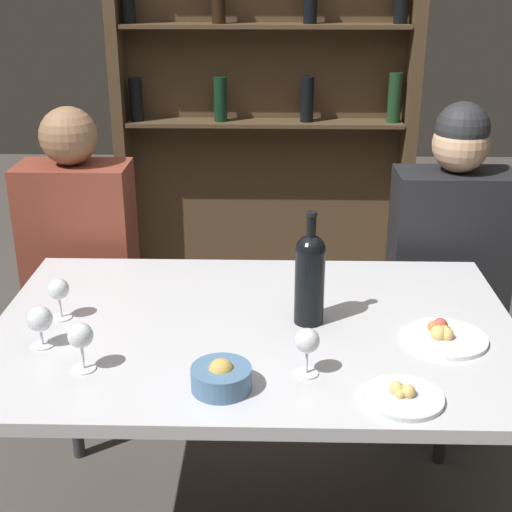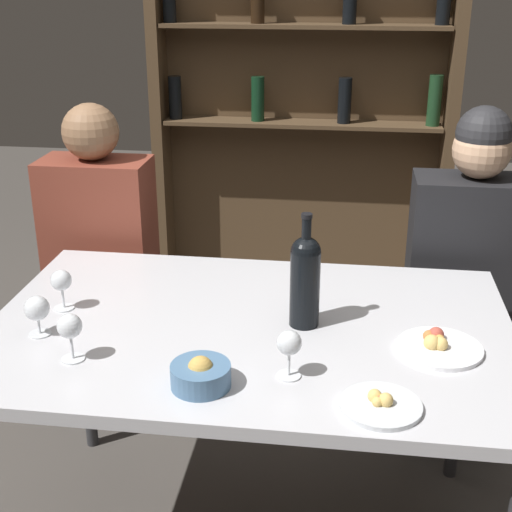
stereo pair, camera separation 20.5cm
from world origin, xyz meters
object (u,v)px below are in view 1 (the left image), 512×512
Objects in this scene: wine_glass_2 at (307,343)px; food_plate_0 at (403,396)px; wine_bottle at (310,275)px; food_plate_1 at (444,336)px; wine_glass_1 at (58,291)px; wine_glass_3 at (81,337)px; seated_person_left at (83,284)px; seated_person_right at (445,283)px; wine_glass_0 at (40,320)px; snack_bowl at (221,377)px.

wine_glass_2 is 0.66× the size of food_plate_0.
wine_bottle is 1.46× the size of food_plate_1.
wine_glass_1 is 0.98× the size of wine_glass_2.
food_plate_1 is (1.06, -0.10, -0.07)m from wine_glass_1.
wine_glass_3 is 0.97m from seated_person_left.
seated_person_right is (1.35, 0.00, 0.02)m from seated_person_left.
wine_glass_0 is 0.93× the size of wine_glass_1.
wine_glass_3 is at bearing -169.29° from food_plate_1.
food_plate_0 is 1.45m from seated_person_left.
snack_bowl is (-0.42, 0.04, 0.02)m from food_plate_0.
wine_glass_1 reaches higher than wine_glass_0.
wine_bottle is at bearing -0.43° from wine_glass_1.
food_plate_1 is (1.06, 0.06, -0.06)m from wine_glass_0.
wine_glass_3 is 0.10× the size of seated_person_left.
wine_bottle is 2.57× the size of wine_glass_3.
wine_glass_3 is 0.68× the size of food_plate_0.
wine_glass_1 reaches higher than food_plate_0.
seated_person_right is at bearing 71.59° from food_plate_0.
food_plate_1 is at bearing 61.57° from food_plate_0.
seated_person_right is (0.76, 0.98, -0.19)m from snack_bowl.
wine_glass_0 is 0.52m from snack_bowl.
wine_glass_2 is 1.24m from seated_person_left.
wine_bottle is at bearing 117.61° from food_plate_0.
snack_bowl is at bearing -58.89° from seated_person_left.
wine_glass_0 is at bearing -176.82° from food_plate_1.
wine_glass_3 is at bearing -64.19° from wine_glass_1.
wine_bottle is 0.89m from seated_person_right.
snack_bowl is (-0.20, -0.07, -0.06)m from wine_glass_2.
food_plate_1 is at bearing 3.18° from wine_glass_0.
wine_glass_0 is at bearing -167.63° from wine_bottle.
wine_glass_3 is at bearing 167.36° from snack_bowl.
wine_glass_1 reaches higher than food_plate_1.
wine_bottle is at bearing -37.94° from seated_person_left.
wine_glass_2 is at bearing 154.15° from food_plate_0.
wine_glass_0 is at bearing 140.06° from wine_glass_3.
wine_glass_2 is 1.10m from seated_person_right.
wine_glass_0 is 0.09× the size of seated_person_right.
wine_bottle is 0.28m from wine_glass_2.
seated_person_left is (-1.17, 0.73, -0.19)m from food_plate_1.
wine_bottle is 0.39m from food_plate_1.
seated_person_right is at bearing 75.94° from food_plate_1.
wine_glass_3 is 0.88× the size of snack_bowl.
snack_bowl is at bearing -127.73° from seated_person_right.
food_plate_0 is at bearing -25.85° from wine_glass_2.
wine_bottle is 0.43m from snack_bowl.
seated_person_right reaches higher than wine_glass_1.
wine_bottle is at bearing 86.44° from wine_glass_2.
wine_glass_2 reaches higher than wine_glass_1.
wine_glass_2 is at bearing -22.52° from wine_glass_1.
seated_person_right is at bearing 39.24° from wine_glass_3.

